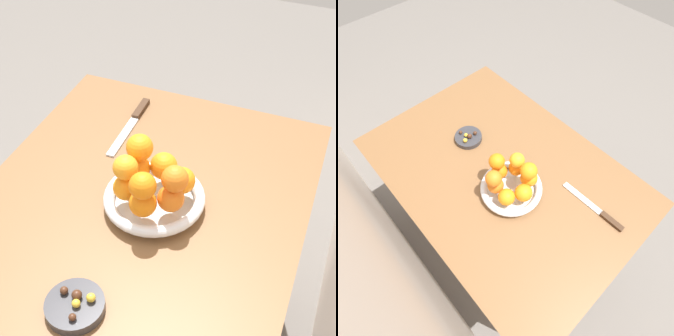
% 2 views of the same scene
% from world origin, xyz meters
% --- Properties ---
extents(ground_plane, '(6.00, 6.00, 0.00)m').
position_xyz_m(ground_plane, '(0.00, 0.00, 0.00)').
color(ground_plane, slate).
extents(dining_table, '(1.10, 0.76, 0.74)m').
position_xyz_m(dining_table, '(0.00, 0.00, 0.65)').
color(dining_table, brown).
rests_on(dining_table, ground_plane).
extents(fruit_bowl, '(0.23, 0.23, 0.04)m').
position_xyz_m(fruit_bowl, '(-0.10, 0.04, 0.76)').
color(fruit_bowl, silver).
rests_on(fruit_bowl, dining_table).
extents(candy_dish, '(0.12, 0.12, 0.02)m').
position_xyz_m(candy_dish, '(0.21, 0.00, 0.75)').
color(candy_dish, '#333338').
rests_on(candy_dish, dining_table).
extents(orange_0, '(0.06, 0.06, 0.06)m').
position_xyz_m(orange_0, '(-0.13, -0.02, 0.81)').
color(orange_0, orange).
rests_on(orange_0, fruit_bowl).
extents(orange_1, '(0.06, 0.06, 0.06)m').
position_xyz_m(orange_1, '(-0.06, -0.02, 0.81)').
color(orange_1, orange).
rests_on(orange_1, fruit_bowl).
extents(orange_2, '(0.06, 0.06, 0.06)m').
position_xyz_m(orange_2, '(-0.03, 0.04, 0.81)').
color(orange_2, orange).
rests_on(orange_2, fruit_bowl).
extents(orange_3, '(0.06, 0.06, 0.06)m').
position_xyz_m(orange_3, '(-0.07, 0.09, 0.81)').
color(orange_3, orange).
rests_on(orange_3, fruit_bowl).
extents(orange_4, '(0.06, 0.06, 0.06)m').
position_xyz_m(orange_4, '(-0.13, 0.09, 0.81)').
color(orange_4, orange).
rests_on(orange_4, fruit_bowl).
extents(orange_5, '(0.06, 0.06, 0.06)m').
position_xyz_m(orange_5, '(-0.16, 0.04, 0.81)').
color(orange_5, orange).
rests_on(orange_5, fruit_bowl).
extents(orange_6, '(0.06, 0.06, 0.06)m').
position_xyz_m(orange_6, '(-0.07, 0.10, 0.87)').
color(orange_6, orange).
rests_on(orange_6, orange_3).
extents(orange_7, '(0.06, 0.06, 0.06)m').
position_xyz_m(orange_7, '(-0.07, -0.02, 0.87)').
color(orange_7, orange).
rests_on(orange_7, orange_1).
extents(orange_8, '(0.06, 0.06, 0.06)m').
position_xyz_m(orange_8, '(-0.02, 0.04, 0.87)').
color(orange_8, orange).
rests_on(orange_8, orange_2).
extents(orange_9, '(0.06, 0.06, 0.06)m').
position_xyz_m(orange_9, '(-0.13, -0.01, 0.88)').
color(orange_9, orange).
rests_on(orange_9, orange_0).
extents(candy_ball_0, '(0.02, 0.02, 0.02)m').
position_xyz_m(candy_ball_0, '(0.20, -0.03, 0.77)').
color(candy_ball_0, '#472819').
rests_on(candy_ball_0, candy_dish).
extents(candy_ball_1, '(0.01, 0.01, 0.01)m').
position_xyz_m(candy_ball_1, '(0.25, 0.01, 0.77)').
color(candy_ball_1, '#472819').
rests_on(candy_ball_1, candy_dish).
extents(candy_ball_2, '(0.02, 0.02, 0.02)m').
position_xyz_m(candy_ball_2, '(0.22, 0.01, 0.77)').
color(candy_ball_2, gold).
rests_on(candy_ball_2, candy_dish).
extents(candy_ball_3, '(0.02, 0.02, 0.02)m').
position_xyz_m(candy_ball_3, '(0.20, 0.03, 0.77)').
color(candy_ball_3, gold).
rests_on(candy_ball_3, candy_dish).
extents(candy_ball_4, '(0.02, 0.02, 0.02)m').
position_xyz_m(candy_ball_4, '(0.20, 0.00, 0.77)').
color(candy_ball_4, '#472819').
rests_on(candy_ball_4, candy_dish).
extents(knife, '(0.26, 0.03, 0.01)m').
position_xyz_m(knife, '(-0.37, -0.14, 0.75)').
color(knife, '#3F2819').
rests_on(knife, dining_table).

